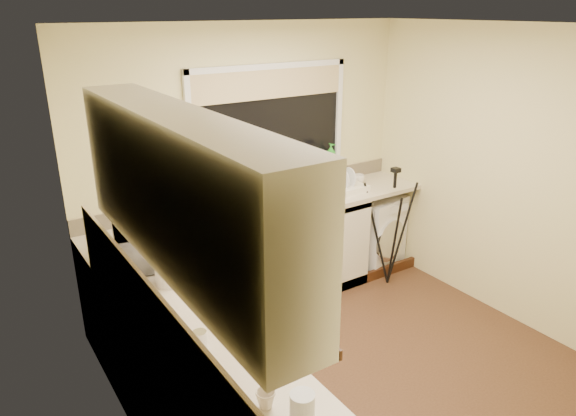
# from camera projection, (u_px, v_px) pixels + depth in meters

# --- Properties ---
(floor) EXTENTS (3.20, 3.20, 0.00)m
(floor) POSITION_uv_depth(u_px,v_px,m) (351.00, 365.00, 4.03)
(floor) COLOR brown
(floor) RESTS_ON ground
(ceiling) EXTENTS (3.20, 3.20, 0.00)m
(ceiling) POSITION_uv_depth(u_px,v_px,m) (369.00, 25.00, 3.16)
(ceiling) COLOR white
(ceiling) RESTS_ON ground
(wall_back) EXTENTS (3.20, 0.00, 3.20)m
(wall_back) POSITION_uv_depth(u_px,v_px,m) (250.00, 164.00, 4.77)
(wall_back) COLOR beige
(wall_back) RESTS_ON ground
(wall_front) EXTENTS (3.20, 0.00, 3.20)m
(wall_front) POSITION_uv_depth(u_px,v_px,m) (573.00, 316.00, 2.43)
(wall_front) COLOR beige
(wall_front) RESTS_ON ground
(wall_left) EXTENTS (0.00, 3.00, 3.00)m
(wall_left) POSITION_uv_depth(u_px,v_px,m) (126.00, 277.00, 2.77)
(wall_left) COLOR beige
(wall_left) RESTS_ON ground
(wall_right) EXTENTS (0.00, 3.00, 3.00)m
(wall_right) POSITION_uv_depth(u_px,v_px,m) (505.00, 177.00, 4.42)
(wall_right) COLOR beige
(wall_right) RESTS_ON ground
(base_cabinet_back) EXTENTS (2.55, 0.60, 0.86)m
(base_cabinet_back) POSITION_uv_depth(u_px,v_px,m) (237.00, 265.00, 4.65)
(base_cabinet_back) COLOR silver
(base_cabinet_back) RESTS_ON floor
(base_cabinet_left) EXTENTS (0.54, 2.40, 0.86)m
(base_cabinet_left) POSITION_uv_depth(u_px,v_px,m) (211.00, 410.00, 2.98)
(base_cabinet_left) COLOR silver
(base_cabinet_left) RESTS_ON floor
(worktop_back) EXTENTS (3.20, 0.60, 0.04)m
(worktop_back) POSITION_uv_depth(u_px,v_px,m) (268.00, 210.00, 4.66)
(worktop_back) COLOR beige
(worktop_back) RESTS_ON base_cabinet_back
(worktop_left) EXTENTS (0.60, 2.40, 0.04)m
(worktop_left) POSITION_uv_depth(u_px,v_px,m) (206.00, 342.00, 2.82)
(worktop_left) COLOR beige
(worktop_left) RESTS_ON base_cabinet_left
(upper_cabinet) EXTENTS (0.28, 1.90, 0.70)m
(upper_cabinet) POSITION_uv_depth(u_px,v_px,m) (180.00, 192.00, 2.30)
(upper_cabinet) COLOR silver
(upper_cabinet) RESTS_ON wall_left
(splashback_left) EXTENTS (0.02, 2.40, 0.45)m
(splashback_left) POSITION_uv_depth(u_px,v_px,m) (149.00, 319.00, 2.58)
(splashback_left) COLOR beige
(splashback_left) RESTS_ON wall_left
(splashback_back) EXTENTS (3.20, 0.02, 0.14)m
(splashback_back) POSITION_uv_depth(u_px,v_px,m) (251.00, 191.00, 4.85)
(splashback_back) COLOR beige
(splashback_back) RESTS_ON wall_back
(window_glass) EXTENTS (1.50, 0.02, 1.00)m
(window_glass) POSITION_uv_depth(u_px,v_px,m) (269.00, 126.00, 4.74)
(window_glass) COLOR black
(window_glass) RESTS_ON wall_back
(window_blind) EXTENTS (1.50, 0.02, 0.25)m
(window_blind) POSITION_uv_depth(u_px,v_px,m) (270.00, 84.00, 4.59)
(window_blind) COLOR tan
(window_blind) RESTS_ON wall_back
(windowsill) EXTENTS (1.60, 0.14, 0.03)m
(windowsill) POSITION_uv_depth(u_px,v_px,m) (273.00, 182.00, 4.88)
(windowsill) COLOR white
(windowsill) RESTS_ON wall_back
(sink) EXTENTS (0.82, 0.46, 0.03)m
(sink) POSITION_uv_depth(u_px,v_px,m) (287.00, 202.00, 4.75)
(sink) COLOR tan
(sink) RESTS_ON worktop_back
(faucet) EXTENTS (0.03, 0.03, 0.24)m
(faucet) POSITION_uv_depth(u_px,v_px,m) (276.00, 185.00, 4.85)
(faucet) COLOR silver
(faucet) RESTS_ON worktop_back
(washing_machine) EXTENTS (0.62, 0.61, 0.75)m
(washing_machine) POSITION_uv_depth(u_px,v_px,m) (372.00, 230.00, 5.51)
(washing_machine) COLOR white
(washing_machine) RESTS_ON floor
(laptop) EXTENTS (0.39, 0.39, 0.23)m
(laptop) POSITION_uv_depth(u_px,v_px,m) (206.00, 216.00, 4.29)
(laptop) COLOR #A3A2AA
(laptop) RESTS_ON worktop_back
(kettle) EXTENTS (0.17, 0.17, 0.23)m
(kettle) POSITION_uv_depth(u_px,v_px,m) (168.00, 268.00, 3.33)
(kettle) COLOR white
(kettle) RESTS_ON worktop_left
(dish_rack) EXTENTS (0.42, 0.32, 0.06)m
(dish_rack) POSITION_uv_depth(u_px,v_px,m) (344.00, 189.00, 5.04)
(dish_rack) COLOR white
(dish_rack) RESTS_ON worktop_back
(tripod) EXTENTS (0.60, 0.60, 1.18)m
(tripod) POSITION_uv_depth(u_px,v_px,m) (391.00, 228.00, 5.03)
(tripod) COLOR black
(tripod) RESTS_ON floor
(glass_jug) EXTENTS (0.11, 0.11, 0.16)m
(glass_jug) POSITION_uv_depth(u_px,v_px,m) (302.00, 409.00, 2.21)
(glass_jug) COLOR silver
(glass_jug) RESTS_ON worktop_left
(steel_jar) EXTENTS (0.07, 0.07, 0.10)m
(steel_jar) POSITION_uv_depth(u_px,v_px,m) (200.00, 340.00, 2.72)
(steel_jar) COLOR silver
(steel_jar) RESTS_ON worktop_left
(microwave) EXTENTS (0.42, 0.54, 0.27)m
(microwave) POSITION_uv_depth(u_px,v_px,m) (140.00, 245.00, 3.61)
(microwave) COLOR white
(microwave) RESTS_ON worktop_left
(plant_a) EXTENTS (0.13, 0.09, 0.25)m
(plant_a) POSITION_uv_depth(u_px,v_px,m) (217.00, 178.00, 4.54)
(plant_a) COLOR #999999
(plant_a) RESTS_ON windowsill
(plant_b) EXTENTS (0.16, 0.14, 0.23)m
(plant_b) POSITION_uv_depth(u_px,v_px,m) (247.00, 175.00, 4.67)
(plant_b) COLOR #999999
(plant_b) RESTS_ON windowsill
(plant_c) EXTENTS (0.17, 0.17, 0.26)m
(plant_c) POSITION_uv_depth(u_px,v_px,m) (277.00, 167.00, 4.83)
(plant_c) COLOR #999999
(plant_c) RESTS_ON windowsill
(plant_d) EXTENTS (0.22, 0.19, 0.22)m
(plant_d) POSITION_uv_depth(u_px,v_px,m) (295.00, 165.00, 4.96)
(plant_d) COLOR #999999
(plant_d) RESTS_ON windowsill
(soap_bottle_green) EXTENTS (0.13, 0.13, 0.27)m
(soap_bottle_green) POSITION_uv_depth(u_px,v_px,m) (331.00, 157.00, 5.14)
(soap_bottle_green) COLOR green
(soap_bottle_green) RESTS_ON windowsill
(soap_bottle_clear) EXTENTS (0.08, 0.08, 0.17)m
(soap_bottle_clear) POSITION_uv_depth(u_px,v_px,m) (332.00, 161.00, 5.20)
(soap_bottle_clear) COLOR #999999
(soap_bottle_clear) RESTS_ON windowsill
(cup_back) EXTENTS (0.12, 0.12, 0.09)m
(cup_back) POSITION_uv_depth(u_px,v_px,m) (359.00, 179.00, 5.28)
(cup_back) COLOR white
(cup_back) RESTS_ON worktop_back
(cup_left) EXTENTS (0.12, 0.12, 0.08)m
(cup_left) POSITION_uv_depth(u_px,v_px,m) (266.00, 399.00, 2.32)
(cup_left) COLOR beige
(cup_left) RESTS_ON worktop_left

